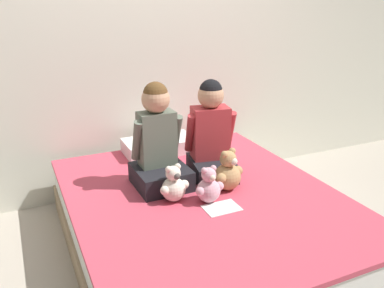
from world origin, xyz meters
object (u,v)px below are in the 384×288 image
object	(u,v)px
bed	(203,222)
child_on_left	(158,144)
teddy_bear_held_by_left_child	(174,186)
pillow_at_headboard	(159,146)
sign_card	(222,208)
teddy_bear_held_by_right_child	(228,173)
teddy_bear_between_children	(209,187)
child_on_right	(211,135)

from	to	relation	value
bed	child_on_left	bearing A→B (deg)	128.00
teddy_bear_held_by_left_child	bed	bearing A→B (deg)	-12.52
child_on_left	pillow_at_headboard	distance (m)	0.62
bed	sign_card	xyz separation A→B (m)	(0.02, -0.20, 0.21)
child_on_left	sign_card	size ratio (longest dim) A/B	3.26
teddy_bear_held_by_left_child	teddy_bear_held_by_right_child	world-z (taller)	teddy_bear_held_by_right_child
bed	teddy_bear_between_children	bearing A→B (deg)	-97.90
teddy_bear_held_by_right_child	sign_card	size ratio (longest dim) A/B	1.30
pillow_at_headboard	child_on_right	bearing A→B (deg)	-71.64
teddy_bear_held_by_left_child	sign_card	world-z (taller)	teddy_bear_held_by_left_child
child_on_left	sign_card	xyz separation A→B (m)	(0.22, -0.46, -0.28)
child_on_left	sign_card	bearing A→B (deg)	-65.43
sign_card	teddy_bear_held_by_left_child	bearing A→B (deg)	136.42
bed	pillow_at_headboard	xyz separation A→B (m)	(0.00, 0.80, 0.26)
pillow_at_headboard	sign_card	size ratio (longest dim) A/B	2.63
teddy_bear_held_by_left_child	pillow_at_headboard	distance (m)	0.82
teddy_bear_held_by_left_child	sign_card	size ratio (longest dim) A/B	1.12
bed	pillow_at_headboard	distance (m)	0.84
child_on_right	pillow_at_headboard	distance (m)	0.62
bed	teddy_bear_between_children	distance (m)	0.32
bed	child_on_right	xyz separation A→B (m)	(0.18, 0.26, 0.49)
teddy_bear_between_children	pillow_at_headboard	xyz separation A→B (m)	(0.01, 0.90, -0.04)
child_on_right	sign_card	size ratio (longest dim) A/B	3.18
teddy_bear_between_children	teddy_bear_held_by_left_child	bearing A→B (deg)	144.36
bed	teddy_bear_between_children	size ratio (longest dim) A/B	8.50
child_on_right	teddy_bear_held_by_left_child	size ratio (longest dim) A/B	2.84
child_on_left	child_on_right	world-z (taller)	child_on_left
teddy_bear_between_children	pillow_at_headboard	world-z (taller)	teddy_bear_between_children
bed	child_on_right	bearing A→B (deg)	55.44
child_on_left	teddy_bear_between_children	distance (m)	0.44
child_on_right	sign_card	xyz separation A→B (m)	(-0.16, -0.46, -0.29)
child_on_right	teddy_bear_between_children	world-z (taller)	child_on_right
child_on_left	teddy_bear_held_by_right_child	world-z (taller)	child_on_left
teddy_bear_held_by_right_child	teddy_bear_held_by_left_child	bearing A→B (deg)	158.65
sign_card	pillow_at_headboard	bearing A→B (deg)	91.11
child_on_left	teddy_bear_between_children	world-z (taller)	child_on_left
bed	teddy_bear_held_by_right_child	distance (m)	0.36
sign_card	teddy_bear_between_children	bearing A→B (deg)	106.88
teddy_bear_held_by_left_child	pillow_at_headboard	xyz separation A→B (m)	(0.20, 0.80, -0.04)
teddy_bear_held_by_left_child	teddy_bear_between_children	bearing A→B (deg)	-39.27
bed	sign_card	distance (m)	0.29
child_on_left	pillow_at_headboard	size ratio (longest dim) A/B	1.24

